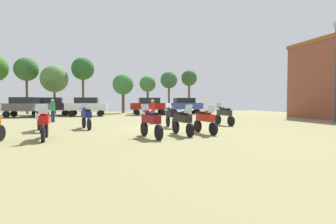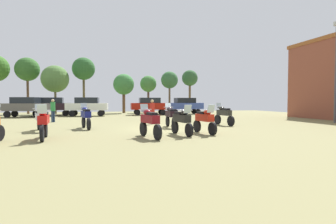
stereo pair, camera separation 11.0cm
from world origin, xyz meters
name	(u,v)px [view 1 (the left image)]	position (x,y,z in m)	size (l,w,h in m)	color
ground_plane	(166,128)	(0.00, 0.00, 0.01)	(44.00, 52.00, 0.02)	olive
motorcycle_1	(205,119)	(1.20, -3.30, 0.73)	(0.69, 2.07, 1.46)	black
motorcycle_3	(45,122)	(-6.18, -3.59, 0.76)	(0.62, 2.28, 1.51)	black
motorcycle_4	(171,116)	(0.31, 0.11, 0.76)	(0.62, 2.27, 1.50)	black
motorcycle_5	(183,120)	(-0.07, -3.57, 0.74)	(0.68, 2.13, 1.46)	black
motorcycle_8	(151,121)	(-1.73, -4.14, 0.76)	(0.76, 2.24, 1.50)	black
motorcycle_9	(40,118)	(-7.06, -0.14, 0.74)	(0.80, 2.21, 1.46)	black
motorcycle_10	(86,116)	(-4.69, 0.57, 0.76)	(0.76, 2.13, 1.51)	black
motorcycle_12	(224,114)	(4.20, 0.83, 0.76)	(0.68, 2.17, 1.50)	black
car_1	(51,105)	(-9.09, 15.85, 1.19)	(4.35, 1.94, 2.00)	black
car_2	(184,105)	(6.21, 16.03, 1.19)	(4.35, 1.93, 2.00)	black
car_3	(149,105)	(1.66, 15.22, 1.19)	(4.37, 1.98, 2.00)	black
car_4	(87,105)	(-5.28, 14.53, 1.19)	(4.46, 2.23, 2.00)	black
car_5	(25,106)	(-11.16, 13.81, 1.19)	(4.57, 2.61, 2.00)	black
person_1	(53,109)	(-7.41, 6.32, 1.06)	(0.48, 0.48, 1.78)	navy
person_2	(152,110)	(-0.33, 2.75, 1.03)	(0.48, 0.48, 1.73)	#222C4A
tree_1	(189,79)	(8.62, 21.39, 4.85)	(2.28, 2.28, 6.06)	brown
tree_2	(123,85)	(-0.85, 21.00, 3.83)	(2.79, 2.79, 5.25)	brown
tree_4	(169,80)	(5.18, 19.71, 4.43)	(2.29, 2.29, 5.61)	brown
tree_5	(26,70)	(-12.74, 21.31, 5.55)	(2.92, 2.92, 7.04)	brown
tree_6	(83,69)	(-6.01, 21.19, 5.78)	(2.92, 2.92, 7.28)	brown
tree_7	(148,84)	(2.54, 21.29, 3.95)	(2.25, 2.25, 5.12)	brown
tree_8	(54,79)	(-9.36, 20.23, 4.37)	(3.34, 3.34, 6.03)	brown
lamp_post	(336,67)	(13.08, 0.64, 4.14)	(0.44, 0.24, 7.45)	#47474C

